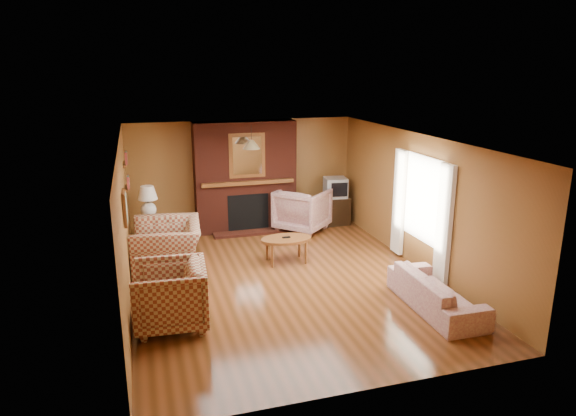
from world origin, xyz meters
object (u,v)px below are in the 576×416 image
object	(u,v)px
floral_sofa	(436,292)
coffee_table	(286,241)
side_table	(150,231)
table_lamp	(148,200)
floral_armchair	(302,210)
tv_stand	(335,210)
crt_tv	(335,187)
plaid_armchair	(170,296)
fireplace	(245,177)
plaid_loveseat	(167,247)

from	to	relation	value
floral_sofa	coffee_table	distance (m)	2.96
coffee_table	side_table	bearing A→B (deg)	145.02
table_lamp	floral_armchair	bearing A→B (deg)	1.70
coffee_table	tv_stand	bearing A→B (deg)	48.85
table_lamp	floral_sofa	bearing A→B (deg)	-45.99
tv_stand	crt_tv	world-z (taller)	crt_tv
tv_stand	crt_tv	distance (m)	0.54
floral_sofa	table_lamp	distance (m)	5.80
floral_armchair	floral_sofa	bearing A→B (deg)	146.22
plaid_armchair	tv_stand	xyz separation A→B (m)	(4.00, 3.90, -0.14)
fireplace	plaid_loveseat	size ratio (longest dim) A/B	1.79
floral_armchair	crt_tv	bearing A→B (deg)	-117.68
table_lamp	tv_stand	bearing A→B (deg)	4.82
side_table	table_lamp	distance (m)	0.66
plaid_loveseat	tv_stand	xyz separation A→B (m)	(3.90, 1.78, -0.12)
fireplace	coffee_table	xyz separation A→B (m)	(0.29, -2.20, -0.76)
tv_stand	coffee_table	bearing A→B (deg)	-131.18
plaid_loveseat	table_lamp	xyz separation A→B (m)	(-0.25, 1.43, 0.52)
plaid_loveseat	table_lamp	size ratio (longest dim) A/B	2.10
coffee_table	table_lamp	xyz separation A→B (m)	(-2.39, 1.67, 0.54)
side_table	crt_tv	distance (m)	4.20
plaid_armchair	side_table	size ratio (longest dim) A/B	1.67
table_lamp	crt_tv	distance (m)	4.17
crt_tv	side_table	bearing A→B (deg)	-175.26
coffee_table	side_table	distance (m)	2.91
coffee_table	tv_stand	xyz separation A→B (m)	(1.76, 2.02, -0.10)
plaid_armchair	coffee_table	world-z (taller)	plaid_armchair
fireplace	floral_sofa	xyz separation A→B (m)	(1.90, -4.68, -0.91)
plaid_loveseat	floral_sofa	distance (m)	4.63
side_table	crt_tv	world-z (taller)	crt_tv
floral_sofa	tv_stand	size ratio (longest dim) A/B	2.88
table_lamp	plaid_loveseat	bearing A→B (deg)	-80.10
side_table	crt_tv	xyz separation A→B (m)	(4.15, 0.34, 0.56)
floral_sofa	plaid_armchair	bearing A→B (deg)	82.40
coffee_table	side_table	world-z (taller)	side_table
floral_sofa	coffee_table	world-z (taller)	floral_sofa
floral_sofa	side_table	bearing A→B (deg)	45.19
fireplace	plaid_loveseat	distance (m)	2.80
side_table	coffee_table	bearing A→B (deg)	-34.98
tv_stand	floral_armchair	bearing A→B (deg)	-163.91
plaid_loveseat	plaid_armchair	xyz separation A→B (m)	(-0.10, -2.11, 0.02)
plaid_loveseat	side_table	size ratio (longest dim) A/B	2.23
floral_sofa	crt_tv	size ratio (longest dim) A/B	3.38
fireplace	tv_stand	size ratio (longest dim) A/B	3.77
floral_armchair	coffee_table	bearing A→B (deg)	109.77
fireplace	side_table	size ratio (longest dim) A/B	3.98
plaid_loveseat	coffee_table	world-z (taller)	plaid_loveseat
coffee_table	crt_tv	xyz separation A→B (m)	(1.76, 2.01, 0.44)
fireplace	side_table	world-z (taller)	fireplace
floral_armchair	coffee_table	distance (m)	1.98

